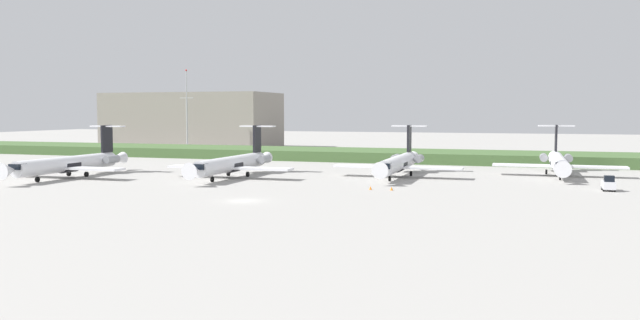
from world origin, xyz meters
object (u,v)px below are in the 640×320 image
at_px(baggage_tug, 609,184).
at_px(regional_jet_fourth, 399,162).
at_px(safety_cone_front_marker, 370,188).
at_px(antenna_mast, 187,117).
at_px(safety_cone_mid_marker, 392,189).
at_px(regional_jet_second, 70,163).
at_px(regional_jet_third, 233,163).
at_px(regional_jet_fifth, 558,162).

bearing_deg(baggage_tug, regional_jet_fourth, 161.82).
distance_m(baggage_tug, safety_cone_front_marker, 34.80).
xyz_separation_m(baggage_tug, safety_cone_front_marker, (-33.51, -9.34, -0.73)).
xyz_separation_m(antenna_mast, safety_cone_mid_marker, (76.13, -73.88, -9.65)).
bearing_deg(regional_jet_fourth, baggage_tug, -18.18).
height_order(safety_cone_front_marker, safety_cone_mid_marker, same).
bearing_deg(antenna_mast, regional_jet_fourth, -36.24).
bearing_deg(regional_jet_second, baggage_tug, 5.45).
distance_m(antenna_mast, safety_cone_front_marker, 104.36).
bearing_deg(regional_jet_fourth, regional_jet_third, -159.56).
relative_size(regional_jet_fifth, baggage_tug, 9.69).
bearing_deg(safety_cone_mid_marker, safety_cone_front_marker, -177.95).
relative_size(antenna_mast, safety_cone_mid_marker, 43.53).
relative_size(regional_jet_second, antenna_mast, 1.29).
height_order(regional_jet_second, regional_jet_fifth, same).
bearing_deg(regional_jet_fifth, baggage_tug, -74.62).
distance_m(regional_jet_fourth, safety_cone_front_marker, 20.34).
bearing_deg(regional_jet_second, antenna_mast, 104.20).
bearing_deg(regional_jet_third, safety_cone_mid_marker, -17.95).
xyz_separation_m(regional_jet_fourth, safety_cone_mid_marker, (2.77, -20.10, -2.26)).
relative_size(regional_jet_second, baggage_tug, 9.69).
distance_m(regional_jet_second, regional_jet_fifth, 87.36).
xyz_separation_m(regional_jet_second, antenna_mast, (-18.48, 73.05, 7.39)).
relative_size(baggage_tug, safety_cone_front_marker, 5.82).
bearing_deg(baggage_tug, safety_cone_front_marker, -164.43).
xyz_separation_m(regional_jet_fifth, safety_cone_mid_marker, (-24.40, -30.85, -2.26)).
distance_m(regional_jet_fourth, antenna_mast, 91.26).
bearing_deg(regional_jet_third, antenna_mast, 125.57).
bearing_deg(regional_jet_second, safety_cone_front_marker, -0.99).
relative_size(regional_jet_fourth, antenna_mast, 1.29).
distance_m(regional_jet_fourth, baggage_tug, 34.89).
bearing_deg(regional_jet_second, regional_jet_fourth, 19.35).
bearing_deg(regional_jet_third, regional_jet_fifth, 21.01).
xyz_separation_m(regional_jet_fifth, safety_cone_front_marker, (-27.56, -30.96, -2.26)).
relative_size(regional_jet_second, regional_jet_fifth, 1.00).
bearing_deg(regional_jet_third, regional_jet_second, -161.77).
bearing_deg(regional_jet_fourth, safety_cone_front_marker, -91.12).
height_order(antenna_mast, baggage_tug, antenna_mast).
height_order(regional_jet_fourth, safety_cone_front_marker, regional_jet_fourth).
bearing_deg(safety_cone_mid_marker, regional_jet_third, 162.05).
height_order(baggage_tug, safety_cone_mid_marker, baggage_tug).
height_order(regional_jet_fifth, antenna_mast, antenna_mast).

